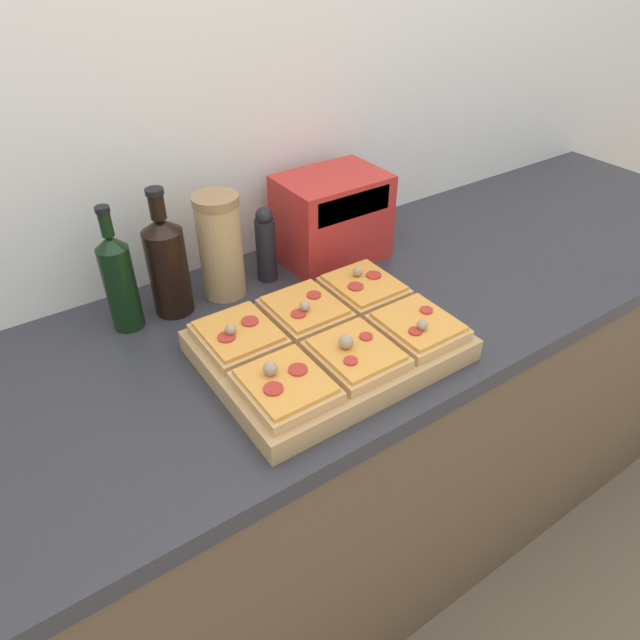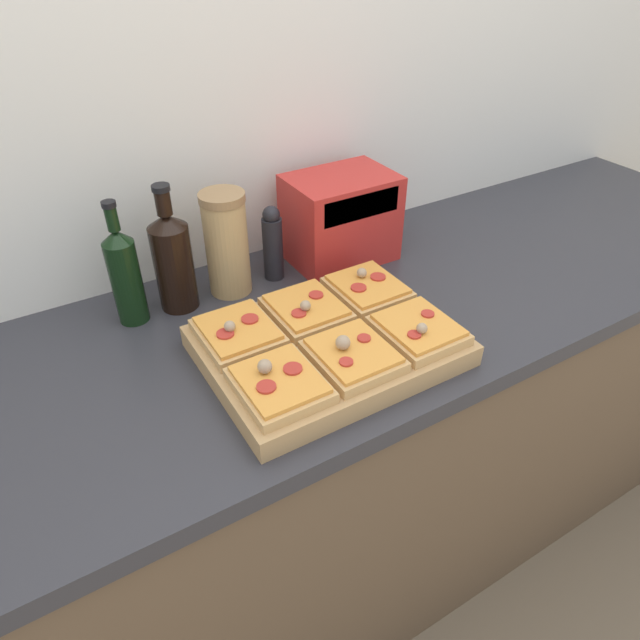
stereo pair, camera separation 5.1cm
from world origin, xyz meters
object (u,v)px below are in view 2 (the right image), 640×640
at_px(cutting_board, 328,346).
at_px(wine_bottle, 173,260).
at_px(grain_jar_tall, 227,244).
at_px(pepper_mill, 273,243).
at_px(toaster_oven, 341,218).
at_px(olive_oil_bottle, 125,274).

xyz_separation_m(cutting_board, wine_bottle, (-0.18, 0.31, 0.09)).
distance_m(cutting_board, wine_bottle, 0.37).
bearing_deg(grain_jar_tall, pepper_mill, 0.00).
height_order(pepper_mill, toaster_oven, toaster_oven).
distance_m(grain_jar_tall, pepper_mill, 0.11).
height_order(cutting_board, wine_bottle, wine_bottle).
relative_size(pepper_mill, toaster_oven, 0.66).
bearing_deg(grain_jar_tall, cutting_board, -78.24).
height_order(olive_oil_bottle, wine_bottle, wine_bottle).
height_order(olive_oil_bottle, grain_jar_tall, olive_oil_bottle).
height_order(wine_bottle, grain_jar_tall, wine_bottle).
relative_size(olive_oil_bottle, pepper_mill, 1.49).
xyz_separation_m(cutting_board, olive_oil_bottle, (-0.28, 0.31, 0.09)).
bearing_deg(grain_jar_tall, toaster_oven, -0.17).
height_order(wine_bottle, toaster_oven, wine_bottle).
bearing_deg(wine_bottle, cutting_board, -59.30).
relative_size(olive_oil_bottle, toaster_oven, 0.98).
height_order(wine_bottle, pepper_mill, wine_bottle).
xyz_separation_m(pepper_mill, toaster_oven, (0.18, -0.00, 0.02)).
relative_size(grain_jar_tall, pepper_mill, 1.31).
bearing_deg(wine_bottle, olive_oil_bottle, 180.00).
relative_size(cutting_board, pepper_mill, 2.60).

